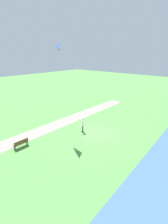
# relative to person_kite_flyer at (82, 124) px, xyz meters

# --- Properties ---
(ground_plane) EXTENTS (120.00, 120.00, 0.00)m
(ground_plane) POSITION_rel_person_kite_flyer_xyz_m (-1.48, -0.82, -1.05)
(ground_plane) COLOR #569947
(walkway_path) EXTENTS (3.31, 32.06, 0.02)m
(walkway_path) POSITION_rel_person_kite_flyer_xyz_m (4.09, 1.18, -1.04)
(walkway_path) COLOR gray
(walkway_path) RESTS_ON ground
(person_kite_flyer) EXTENTS (0.58, 0.60, 1.83)m
(person_kite_flyer) POSITION_rel_person_kite_flyer_xyz_m (0.00, 0.00, 0.00)
(person_kite_flyer) COLOR #232328
(person_kite_flyer) RESTS_ON ground
(flying_kite) EXTENTS (2.00, 1.86, 8.48)m
(flying_kite) POSITION_rel_person_kite_flyer_xyz_m (1.47, 1.55, 8.74)
(flying_kite) COLOR blue
(park_bench_near_walkway) EXTENTS (0.48, 1.51, 0.88)m
(park_bench_near_walkway) POSITION_rel_person_kite_flyer_xyz_m (2.57, 6.73, -0.54)
(park_bench_near_walkway) COLOR brown
(park_bench_near_walkway) RESTS_ON ground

